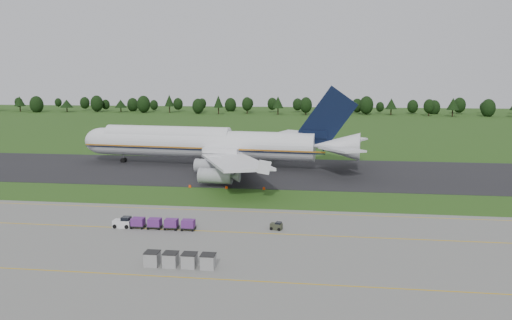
# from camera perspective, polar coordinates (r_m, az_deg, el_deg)

# --- Properties ---
(ground) EXTENTS (600.00, 600.00, 0.00)m
(ground) POSITION_cam_1_polar(r_m,az_deg,el_deg) (98.97, -3.08, -4.30)
(ground) COLOR #244715
(ground) RESTS_ON ground
(apron) EXTENTS (300.00, 52.00, 0.06)m
(apron) POSITION_cam_1_polar(r_m,az_deg,el_deg) (67.26, -8.41, -11.12)
(apron) COLOR slate
(apron) RESTS_ON ground
(taxiway) EXTENTS (300.00, 40.00, 0.08)m
(taxiway) POSITION_cam_1_polar(r_m,az_deg,el_deg) (125.98, -0.78, -1.27)
(taxiway) COLOR black
(taxiway) RESTS_ON ground
(apron_markings) EXTENTS (300.00, 30.20, 0.01)m
(apron_markings) POSITION_cam_1_polar(r_m,az_deg,el_deg) (73.63, -6.92, -9.21)
(apron_markings) COLOR #CD9E0C
(apron_markings) RESTS_ON apron
(tree_line) EXTENTS (530.19, 22.46, 11.98)m
(tree_line) POSITION_cam_1_polar(r_m,az_deg,el_deg) (316.89, 2.19, 6.38)
(tree_line) COLOR black
(tree_line) RESTS_ON ground
(aircraft) EXTENTS (76.61, 74.18, 21.47)m
(aircraft) POSITION_cam_1_polar(r_m,az_deg,el_deg) (132.77, -5.45, 1.91)
(aircraft) COLOR silver
(aircraft) RESTS_ON ground
(baggage_train) EXTENTS (13.20, 1.69, 1.62)m
(baggage_train) POSITION_cam_1_polar(r_m,az_deg,el_deg) (80.42, -11.72, -7.08)
(baggage_train) COLOR silver
(baggage_train) RESTS_ON apron
(utility_cart) EXTENTS (2.01, 1.48, 0.99)m
(utility_cart) POSITION_cam_1_polar(r_m,az_deg,el_deg) (78.38, 2.33, -7.61)
(utility_cart) COLOR #303424
(utility_cart) RESTS_ON apron
(uld_row) EXTENTS (9.03, 1.83, 1.81)m
(uld_row) POSITION_cam_1_polar(r_m,az_deg,el_deg) (64.32, -8.68, -11.22)
(uld_row) COLOR gray
(uld_row) RESTS_ON apron
(edge_markers) EXTENTS (16.52, 0.30, 0.60)m
(edge_markers) POSITION_cam_1_polar(r_m,az_deg,el_deg) (106.43, -3.39, -3.17)
(edge_markers) COLOR #FF4008
(edge_markers) RESTS_ON ground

